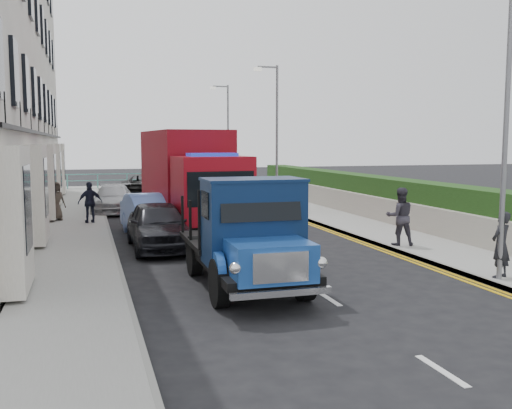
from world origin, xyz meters
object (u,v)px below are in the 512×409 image
object	(u,v)px
lamp_far	(226,131)
red_lorry	(190,178)
lamp_near	(502,110)
lamp_mid	(275,128)
pedestrian_east_near	(501,245)
bedford_lorry	(251,241)
parked_car_front	(158,225)

from	to	relation	value
lamp_far	red_lorry	size ratio (longest dim) A/B	0.97
lamp_near	lamp_mid	world-z (taller)	same
lamp_far	pedestrian_east_near	world-z (taller)	lamp_far
lamp_far	bedford_lorry	world-z (taller)	lamp_far
lamp_far	parked_car_front	xyz separation A→B (m)	(-6.88, -19.30, -3.26)
lamp_mid	red_lorry	distance (m)	8.30
lamp_far	parked_car_front	world-z (taller)	lamp_far
red_lorry	lamp_far	bearing A→B (deg)	67.41
lamp_far	red_lorry	distance (m)	17.03
pedestrian_east_near	lamp_near	bearing A→B (deg)	2.45
lamp_mid	parked_car_front	bearing A→B (deg)	-126.49
red_lorry	parked_car_front	size ratio (longest dim) A/B	1.68
lamp_near	pedestrian_east_near	size ratio (longest dim) A/B	4.49
bedford_lorry	lamp_far	bearing A→B (deg)	78.02
bedford_lorry	parked_car_front	xyz separation A→B (m)	(-1.28, 5.80, -0.41)
lamp_far	lamp_near	bearing A→B (deg)	-90.00
red_lorry	lamp_near	bearing A→B (deg)	-66.29
lamp_far	lamp_mid	bearing A→B (deg)	-90.00
red_lorry	pedestrian_east_near	xyz separation A→B (m)	(5.52, -9.84, -1.07)
lamp_near	parked_car_front	world-z (taller)	lamp_near
red_lorry	parked_car_front	xyz separation A→B (m)	(-1.59, -3.25, -1.24)
bedford_lorry	pedestrian_east_near	distance (m)	5.89
parked_car_front	lamp_mid	bearing A→B (deg)	53.12
lamp_mid	bedford_lorry	distance (m)	16.37
bedford_lorry	parked_car_front	distance (m)	5.96
lamp_near	pedestrian_east_near	distance (m)	3.11
lamp_far	red_lorry	bearing A→B (deg)	-108.25
bedford_lorry	pedestrian_east_near	size ratio (longest dim) A/B	3.38
red_lorry	parked_car_front	bearing A→B (deg)	-120.38
bedford_lorry	parked_car_front	bearing A→B (deg)	103.00
red_lorry	lamp_mid	bearing A→B (deg)	44.50
bedford_lorry	parked_car_front	world-z (taller)	bedford_lorry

